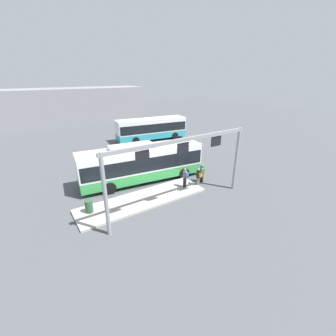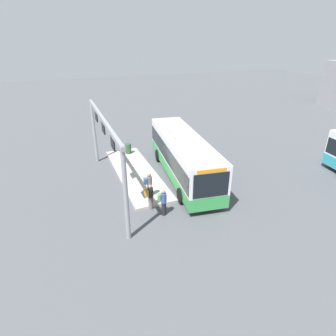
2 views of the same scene
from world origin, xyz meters
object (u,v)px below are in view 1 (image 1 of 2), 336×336
object	(u,v)px
bus_background_left	(151,128)
person_waiting_near	(202,173)
person_boarding	(198,177)
bus_main	(142,162)
person_waiting_mid	(185,177)
trash_bin	(89,206)

from	to	relation	value
bus_background_left	person_waiting_near	xyz separation A→B (m)	(-3.41, -15.02, -0.89)
person_boarding	bus_main	bearing A→B (deg)	32.81
person_waiting_mid	trash_bin	distance (m)	7.84
bus_background_left	person_waiting_near	distance (m)	15.42
trash_bin	person_waiting_near	bearing A→B (deg)	-2.12
bus_main	person_boarding	size ratio (longest dim) A/B	6.64
person_waiting_near	person_waiting_mid	world-z (taller)	person_waiting_mid
person_waiting_near	person_waiting_mid	distance (m)	2.07
person_boarding	person_waiting_mid	xyz separation A→B (m)	(-1.18, 0.32, 0.16)
bus_background_left	person_waiting_mid	distance (m)	16.19
person_boarding	person_waiting_near	distance (m)	1.02
trash_bin	bus_background_left	bearing A→B (deg)	47.82
bus_main	person_waiting_near	xyz separation A→B (m)	(4.30, -3.17, -0.92)
bus_main	trash_bin	size ratio (longest dim) A/B	12.33
bus_main	trash_bin	distance (m)	6.35
bus_main	bus_background_left	size ratio (longest dim) A/B	1.07
bus_main	person_waiting_mid	bearing A→B (deg)	-49.01
person_waiting_mid	trash_bin	xyz separation A→B (m)	(-7.81, 0.56, -0.44)
person_boarding	person_waiting_mid	world-z (taller)	person_waiting_mid
person_waiting_near	person_boarding	bearing A→B (deg)	144.67
bus_background_left	person_waiting_mid	bearing A→B (deg)	-102.35
bus_main	person_waiting_near	world-z (taller)	bus_main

